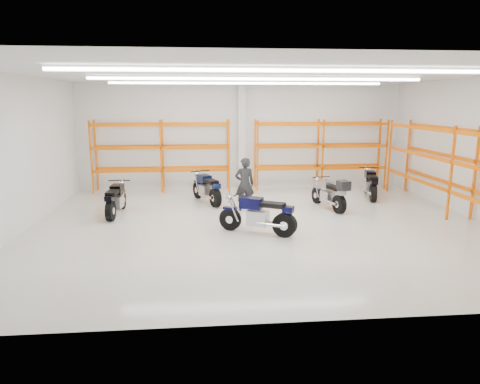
{
  "coord_description": "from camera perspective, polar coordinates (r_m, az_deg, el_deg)",
  "views": [
    {
      "loc": [
        -1.75,
        -12.63,
        3.71
      ],
      "look_at": [
        -0.56,
        0.5,
        0.94
      ],
      "focal_mm": 32.0,
      "sensor_mm": 36.0,
      "label": 1
    }
  ],
  "objects": [
    {
      "name": "pallet_racking_side",
      "position": [
        15.19,
        27.71,
        3.34
      ],
      "size": [
        0.87,
        9.07,
        3.0
      ],
      "color": "orange",
      "rests_on": "ground"
    },
    {
      "name": "pallet_racking_back_right",
      "position": [
        18.92,
        10.68,
        5.84
      ],
      "size": [
        5.67,
        0.87,
        3.0
      ],
      "color": "orange",
      "rests_on": "ground"
    },
    {
      "name": "motorcycle_back_c",
      "position": [
        15.32,
        12.0,
        -0.26
      ],
      "size": [
        0.92,
        2.24,
        1.16
      ],
      "color": "black",
      "rests_on": "ground"
    },
    {
      "name": "standing_man",
      "position": [
        14.79,
        0.62,
        1.05
      ],
      "size": [
        0.72,
        0.51,
        1.86
      ],
      "primitive_type": "imported",
      "rotation": [
        0.0,
        0.0,
        3.24
      ],
      "color": "black",
      "rests_on": "ground"
    },
    {
      "name": "room_shell",
      "position": [
        12.78,
        2.72,
        9.94
      ],
      "size": [
        14.02,
        12.02,
        4.51
      ],
      "color": "white",
      "rests_on": "ground"
    },
    {
      "name": "motorcycle_back_b",
      "position": [
        16.01,
        -4.4,
        0.4
      ],
      "size": [
        1.12,
        2.2,
        1.14
      ],
      "color": "black",
      "rests_on": "ground"
    },
    {
      "name": "pallet_racking_back_left",
      "position": [
        18.28,
        -10.4,
        5.64
      ],
      "size": [
        5.67,
        0.87,
        3.0
      ],
      "color": "orange",
      "rests_on": "ground"
    },
    {
      "name": "structural_column",
      "position": [
        18.59,
        0.22,
        7.37
      ],
      "size": [
        0.32,
        0.32,
        4.5
      ],
      "primitive_type": "cube",
      "color": "white",
      "rests_on": "ground"
    },
    {
      "name": "motorcycle_main",
      "position": [
        12.22,
        2.74,
        -3.16
      ],
      "size": [
        2.16,
        1.25,
        1.16
      ],
      "color": "black",
      "rests_on": "ground"
    },
    {
      "name": "motorcycle_back_d",
      "position": [
        17.62,
        17.01,
        0.96
      ],
      "size": [
        0.92,
        2.27,
        1.13
      ],
      "color": "black",
      "rests_on": "ground"
    },
    {
      "name": "motorcycle_back_a",
      "position": [
        14.81,
        -16.26,
        -1.08
      ],
      "size": [
        0.74,
        2.23,
        1.09
      ],
      "color": "black",
      "rests_on": "ground"
    },
    {
      "name": "ground",
      "position": [
        13.28,
        2.59,
        -4.36
      ],
      "size": [
        14.0,
        14.0,
        0.0
      ],
      "primitive_type": "plane",
      "color": "beige",
      "rests_on": "ground"
    }
  ]
}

